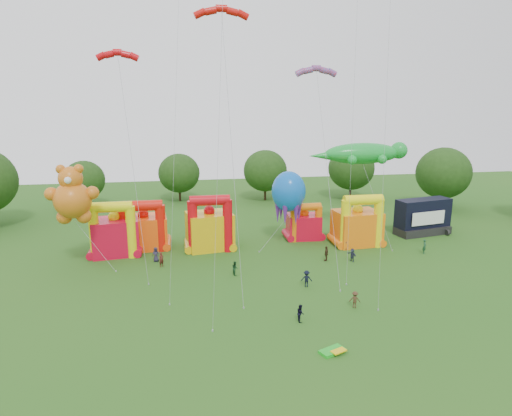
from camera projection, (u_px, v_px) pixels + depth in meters
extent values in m
plane|color=#255B19|center=(296.00, 362.00, 33.47)|extent=(160.00, 160.00, 0.00)
cylinder|color=#352314|center=(441.00, 199.00, 80.05)|extent=(0.44, 0.44, 3.72)
ellipsoid|color=#1E3D12|center=(444.00, 173.00, 79.00)|extent=(9.30, 9.30, 8.89)
cylinder|color=#352314|center=(350.00, 190.00, 88.15)|extent=(0.44, 0.44, 3.51)
ellipsoid|color=#1E3D12|center=(351.00, 168.00, 87.16)|extent=(8.77, 8.78, 8.39)
cylinder|color=#352314|center=(265.00, 192.00, 87.21)|extent=(0.44, 0.44, 3.30)
ellipsoid|color=#1E3D12|center=(265.00, 171.00, 86.28)|extent=(8.25, 8.25, 7.88)
cylinder|color=#352314|center=(180.00, 193.00, 86.56)|extent=(0.44, 0.44, 3.09)
ellipsoid|color=#1E3D12|center=(179.00, 173.00, 85.69)|extent=(7.73, 7.72, 7.38)
cylinder|color=#352314|center=(86.00, 200.00, 81.25)|extent=(0.44, 0.44, 2.88)
ellipsoid|color=#1E3D12|center=(84.00, 180.00, 80.43)|extent=(7.20, 7.20, 6.88)
cube|color=red|center=(115.00, 237.00, 56.55)|extent=(6.07, 5.14, 4.47)
cylinder|color=yellow|center=(94.00, 234.00, 54.45)|extent=(1.21, 1.21, 6.38)
cylinder|color=yellow|center=(131.00, 232.00, 55.14)|extent=(1.21, 1.21, 6.38)
cylinder|color=yellow|center=(111.00, 207.00, 54.06)|extent=(4.90, 1.27, 1.27)
sphere|color=yellow|center=(114.00, 217.00, 55.96)|extent=(1.40, 1.40, 1.40)
cube|color=#FC510D|center=(144.00, 232.00, 59.06)|extent=(6.05, 4.99, 4.17)
cylinder|color=red|center=(124.00, 230.00, 56.90)|extent=(1.26, 1.26, 5.96)
cylinder|color=red|center=(161.00, 228.00, 57.61)|extent=(1.26, 1.26, 5.96)
cylinder|color=red|center=(141.00, 206.00, 56.56)|extent=(5.10, 1.32, 1.32)
sphere|color=red|center=(143.00, 214.00, 58.50)|extent=(1.40, 1.40, 1.40)
cube|color=#E1AE0B|center=(210.00, 231.00, 58.76)|extent=(6.23, 5.32, 4.68)
cylinder|color=red|center=(193.00, 227.00, 56.63)|extent=(1.23, 1.23, 6.69)
cylinder|color=red|center=(228.00, 226.00, 57.33)|extent=(1.23, 1.23, 6.69)
cylinder|color=red|center=(210.00, 200.00, 56.20)|extent=(4.96, 1.29, 1.29)
sphere|color=red|center=(209.00, 211.00, 58.15)|extent=(1.40, 1.40, 1.40)
cube|color=red|center=(303.00, 226.00, 63.17)|extent=(4.59, 3.76, 3.33)
cylinder|color=orange|center=(294.00, 224.00, 61.50)|extent=(0.97, 0.97, 4.75)
cylinder|color=orange|center=(318.00, 223.00, 62.05)|extent=(0.97, 0.97, 4.75)
cylinder|color=orange|center=(307.00, 207.00, 61.23)|extent=(3.92, 1.02, 1.02)
sphere|color=orange|center=(304.00, 213.00, 62.71)|extent=(1.40, 1.40, 1.40)
cube|color=orange|center=(357.00, 228.00, 60.56)|extent=(6.06, 5.02, 4.46)
cylinder|color=#FFEF0D|center=(345.00, 225.00, 58.40)|extent=(1.25, 1.25, 6.37)
cylinder|color=#FFEF0D|center=(378.00, 223.00, 59.11)|extent=(1.25, 1.25, 6.37)
cylinder|color=#FFEF0D|center=(363.00, 200.00, 58.02)|extent=(5.06, 1.31, 1.31)
sphere|color=#FFEF0D|center=(358.00, 209.00, 59.97)|extent=(1.40, 1.40, 1.40)
cube|color=black|center=(422.00, 230.00, 65.31)|extent=(8.39, 4.46, 1.10)
cube|color=black|center=(423.00, 213.00, 64.91)|extent=(8.32, 4.08, 3.98)
cube|color=white|center=(428.00, 218.00, 63.52)|extent=(5.41, 1.14, 1.87)
cylinder|color=black|center=(405.00, 235.00, 63.69)|extent=(0.30, 0.90, 0.90)
cylinder|color=black|center=(447.00, 233.00, 64.71)|extent=(0.30, 0.90, 0.90)
sphere|color=#CD6616|center=(73.00, 200.00, 50.30)|extent=(4.10, 4.10, 4.10)
sphere|color=#CD6616|center=(70.00, 178.00, 49.74)|extent=(2.61, 2.61, 2.61)
sphere|color=#CD6616|center=(61.00, 169.00, 49.35)|extent=(1.03, 1.03, 1.03)
sphere|color=#CD6616|center=(79.00, 169.00, 49.65)|extent=(1.03, 1.03, 1.03)
sphere|color=#CD6616|center=(51.00, 194.00, 49.78)|extent=(1.49, 1.49, 1.49)
sphere|color=#CD6616|center=(92.00, 193.00, 50.47)|extent=(1.49, 1.49, 1.49)
sphere|color=#CD6616|center=(64.00, 217.00, 50.57)|extent=(1.68, 1.68, 1.68)
sphere|color=#CD6616|center=(84.00, 216.00, 50.90)|extent=(1.68, 1.68, 1.68)
sphere|color=white|center=(68.00, 180.00, 48.53)|extent=(0.75, 0.75, 0.75)
ellipsoid|color=green|center=(362.00, 153.00, 65.31)|extent=(11.37, 3.55, 3.02)
sphere|color=green|center=(399.00, 150.00, 66.12)|extent=(2.44, 2.44, 2.44)
cone|color=green|center=(324.00, 156.00, 64.44)|extent=(4.44, 1.78, 1.78)
sphere|color=green|center=(372.00, 156.00, 67.52)|extent=(1.33, 1.33, 1.33)
sphere|color=green|center=(382.00, 159.00, 64.11)|extent=(1.33, 1.33, 1.33)
sphere|color=green|center=(343.00, 157.00, 66.81)|extent=(1.33, 1.33, 1.33)
sphere|color=green|center=(352.00, 160.00, 63.40)|extent=(1.33, 1.33, 1.33)
ellipsoid|color=blue|center=(289.00, 191.00, 59.92)|extent=(4.48, 4.48, 5.37)
cone|color=#591E8C|center=(299.00, 209.00, 60.72)|extent=(1.01, 1.01, 3.58)
cone|color=#591E8C|center=(291.00, 207.00, 61.81)|extent=(1.01, 1.01, 3.58)
cone|color=#591E8C|center=(281.00, 208.00, 61.58)|extent=(1.01, 1.01, 3.58)
cone|color=#591E8C|center=(278.00, 210.00, 60.26)|extent=(1.01, 1.01, 3.58)
cone|color=#591E8C|center=(285.00, 212.00, 59.16)|extent=(1.01, 1.01, 3.58)
cone|color=#591E8C|center=(296.00, 212.00, 59.40)|extent=(1.01, 1.01, 3.58)
cube|color=green|center=(332.00, 351.00, 34.76)|extent=(2.23, 1.71, 0.24)
cube|color=yellow|center=(339.00, 351.00, 34.50)|extent=(1.34, 1.03, 0.10)
imported|color=#29233B|center=(156.00, 255.00, 54.09)|extent=(0.98, 0.77, 1.77)
imported|color=#4E1B16|center=(161.00, 260.00, 52.44)|extent=(0.75, 0.71, 1.72)
imported|color=#1A4221|center=(235.00, 268.00, 49.98)|extent=(0.75, 0.88, 1.58)
imported|color=black|center=(307.00, 279.00, 46.80)|extent=(1.27, 0.94, 1.77)
imported|color=#3C2918|center=(326.00, 254.00, 54.35)|extent=(1.00, 1.13, 1.83)
imported|color=#2A2F46|center=(352.00, 255.00, 54.22)|extent=(1.00, 1.55, 1.60)
imported|color=maroon|center=(345.00, 244.00, 58.34)|extent=(0.98, 0.86, 1.69)
imported|color=#1C482C|center=(424.00, 246.00, 56.99)|extent=(0.74, 0.79, 1.81)
imported|color=black|center=(300.00, 313.00, 39.50)|extent=(0.64, 0.79, 1.56)
imported|color=#432D1B|center=(355.00, 300.00, 42.09)|extent=(1.18, 0.91, 1.61)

